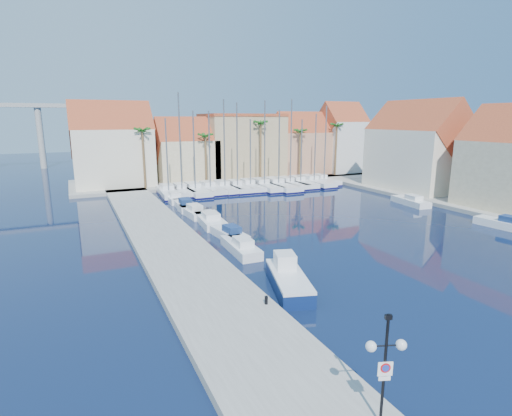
{
  "coord_description": "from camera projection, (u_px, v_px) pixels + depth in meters",
  "views": [
    {
      "loc": [
        -16.22,
        -21.35,
        11.12
      ],
      "look_at": [
        -1.0,
        11.5,
        3.0
      ],
      "focal_mm": 28.0,
      "sensor_mm": 36.0,
      "label": 1
    }
  ],
  "objects": [
    {
      "name": "ground",
      "position": [
        338.0,
        281.0,
        27.99
      ],
      "size": [
        260.0,
        260.0,
        0.0
      ],
      "primitive_type": "plane",
      "color": "black",
      "rests_on": "ground"
    },
    {
      "name": "quay_west",
      "position": [
        167.0,
        241.0,
        36.2
      ],
      "size": [
        6.0,
        77.0,
        0.5
      ],
      "primitive_type": "cube",
      "color": "gray",
      "rests_on": "ground"
    },
    {
      "name": "shore_north",
      "position": [
        227.0,
        178.0,
        74.53
      ],
      "size": [
        54.0,
        16.0,
        0.5
      ],
      "primitive_type": "cube",
      "color": "gray",
      "rests_on": "ground"
    },
    {
      "name": "shore_east",
      "position": [
        465.0,
        200.0,
        54.34
      ],
      "size": [
        12.0,
        60.0,
        0.5
      ],
      "primitive_type": "cube",
      "color": "gray",
      "rests_on": "ground"
    },
    {
      "name": "lamp_post",
      "position": [
        386.0,
        353.0,
        13.61
      ],
      "size": [
        1.38,
        0.74,
        4.25
      ],
      "rotation": [
        0.0,
        0.0,
        -0.34
      ],
      "color": "black",
      "rests_on": "quay_west"
    },
    {
      "name": "bollard",
      "position": [
        266.0,
        300.0,
        23.33
      ],
      "size": [
        0.2,
        0.2,
        0.49
      ],
      "primitive_type": "cylinder",
      "color": "black",
      "rests_on": "quay_west"
    },
    {
      "name": "fishing_boat",
      "position": [
        288.0,
        279.0,
        26.58
      ],
      "size": [
        3.69,
        6.42,
        2.13
      ],
      "rotation": [
        0.0,
        0.0,
        -0.29
      ],
      "color": "#0D1F50",
      "rests_on": "ground"
    },
    {
      "name": "motorboat_west_0",
      "position": [
        241.0,
        247.0,
        33.84
      ],
      "size": [
        2.01,
        5.72,
        1.4
      ],
      "rotation": [
        0.0,
        0.0,
        -0.03
      ],
      "color": "white",
      "rests_on": "ground"
    },
    {
      "name": "motorboat_west_1",
      "position": [
        230.0,
        234.0,
        37.63
      ],
      "size": [
        2.2,
        5.43,
        1.4
      ],
      "rotation": [
        0.0,
        0.0,
        0.1
      ],
      "color": "white",
      "rests_on": "ground"
    },
    {
      "name": "motorboat_west_2",
      "position": [
        210.0,
        219.0,
        43.06
      ],
      "size": [
        2.69,
        7.04,
        1.4
      ],
      "rotation": [
        0.0,
        0.0,
        -0.07
      ],
      "color": "white",
      "rests_on": "ground"
    },
    {
      "name": "motorboat_west_3",
      "position": [
        193.0,
        211.0,
        46.86
      ],
      "size": [
        2.3,
        6.14,
        1.4
      ],
      "rotation": [
        0.0,
        0.0,
        0.06
      ],
      "color": "white",
      "rests_on": "ground"
    },
    {
      "name": "motorboat_west_4",
      "position": [
        185.0,
        205.0,
        50.27
      ],
      "size": [
        2.27,
        6.11,
        1.4
      ],
      "rotation": [
        0.0,
        0.0,
        -0.06
      ],
      "color": "white",
      "rests_on": "ground"
    },
    {
      "name": "motorboat_west_5",
      "position": [
        174.0,
        198.0,
        54.68
      ],
      "size": [
        1.77,
        5.51,
        1.4
      ],
      "rotation": [
        0.0,
        0.0,
        -0.0
      ],
      "color": "white",
      "rests_on": "ground"
    },
    {
      "name": "motorboat_west_6",
      "position": [
        166.0,
        190.0,
        60.36
      ],
      "size": [
        2.02,
        6.03,
        1.4
      ],
      "rotation": [
        0.0,
        0.0,
        -0.02
      ],
      "color": "white",
      "rests_on": "ground"
    },
    {
      "name": "motorboat_east_0",
      "position": [
        506.0,
        224.0,
        41.21
      ],
      "size": [
        2.41,
        5.96,
        1.4
      ],
      "rotation": [
        0.0,
        0.0,
        0.1
      ],
      "color": "white",
      "rests_on": "ground"
    },
    {
      "name": "motorboat_east_1",
      "position": [
        411.0,
        201.0,
        52.57
      ],
      "size": [
        2.62,
        6.09,
        1.4
      ],
      "rotation": [
        0.0,
        0.0,
        -0.13
      ],
      "color": "white",
      "rests_on": "ground"
    },
    {
      "name": "sailboat_0",
      "position": [
        168.0,
        192.0,
        58.55
      ],
      "size": [
        3.06,
        9.53,
        11.2
      ],
      "rotation": [
        0.0,
        0.0,
        -0.06
      ],
      "color": "white",
      "rests_on": "ground"
    },
    {
      "name": "sailboat_1",
      "position": [
        181.0,
        190.0,
        59.68
      ],
      "size": [
        2.51,
        8.34,
        14.79
      ],
      "rotation": [
        0.0,
        0.0,
        0.04
      ],
      "color": "white",
      "rests_on": "ground"
    },
    {
      "name": "sailboat_2",
      "position": [
        194.0,
        190.0,
        60.22
      ],
      "size": [
        2.72,
        10.15,
        12.28
      ],
      "rotation": [
        0.0,
        0.0,
        0.0
      ],
      "color": "white",
      "rests_on": "ground"
    },
    {
      "name": "sailboat_3",
      "position": [
        209.0,
        189.0,
        61.46
      ],
      "size": [
        2.98,
        9.23,
        12.24
      ],
      "rotation": [
        0.0,
        0.0,
        0.06
      ],
      "color": "white",
      "rests_on": "ground"
    },
    {
      "name": "sailboat_4",
      "position": [
        224.0,
        187.0,
        62.35
      ],
      "size": [
        2.8,
        9.29,
        13.97
      ],
      "rotation": [
        0.0,
        0.0,
        0.04
      ],
      "color": "white",
      "rests_on": "ground"
    },
    {
      "name": "sailboat_5",
      "position": [
        236.0,
        187.0,
        62.81
      ],
      "size": [
        2.5,
        8.76,
        13.49
      ],
      "rotation": [
        0.0,
        0.0,
        -0.02
      ],
      "color": "white",
      "rests_on": "ground"
    },
    {
      "name": "sailboat_6",
      "position": [
        249.0,
        186.0,
        63.87
      ],
      "size": [
        2.79,
        9.22,
        11.05
      ],
      "rotation": [
        0.0,
        0.0,
        -0.04
      ],
      "color": "white",
      "rests_on": "ground"
    },
    {
      "name": "sailboat_7",
      "position": [
        263.0,
        185.0,
        64.33
      ],
      "size": [
        2.88,
        10.51,
        13.88
      ],
      "rotation": [
        0.0,
        0.0,
        0.01
      ],
      "color": "white",
      "rests_on": "ground"
    },
    {
      "name": "sailboat_8",
      "position": [
        277.0,
        185.0,
        65.16
      ],
      "size": [
        3.17,
        11.92,
        12.47
      ],
      "rotation": [
        0.0,
        0.0,
        0.0
      ],
      "color": "white",
      "rests_on": "ground"
    },
    {
      "name": "sailboat_9",
      "position": [
        288.0,
        183.0,
        66.18
      ],
      "size": [
        3.33,
        9.76,
        14.19
      ],
      "rotation": [
        0.0,
        0.0,
        0.08
      ],
      "color": "white",
      "rests_on": "ground"
    },
    {
      "name": "sailboat_10",
      "position": [
        299.0,
        183.0,
        67.23
      ],
      "size": [
        3.29,
        9.95,
        11.02
      ],
      "rotation": [
        0.0,
        0.0,
        -0.07
      ],
      "color": "white",
      "rests_on": "ground"
    },
    {
      "name": "sailboat_11",
      "position": [
        312.0,
        182.0,
        68.4
      ],
      "size": [
        3.13,
        10.56,
        11.93
      ],
      "rotation": [
        0.0,
        0.0,
        0.03
      ],
      "color": "white",
      "rests_on": "ground"
    },
    {
      "name": "sailboat_12",
      "position": [
        322.0,
        180.0,
        69.57
      ],
      "size": [
        2.53,
        8.31,
        13.27
      ],
      "rotation": [
        0.0,
        0.0,
        0.04
      ],
      "color": "white",
      "rests_on": "ground"
    },
    {
      "name": "building_0",
      "position": [
        113.0,
        148.0,
        64.07
      ],
      "size": [
        12.3,
        9.0,
        13.5
      ],
      "color": "beige",
      "rests_on": "shore_north"
    },
    {
      "name": "building_1",
      "position": [
        186.0,
        153.0,
        69.26
      ],
      "size": [
        10.3,
        8.0,
        11.0
      ],
      "color": "#C1AE88",
      "rests_on": "shore_north"
    },
    {
      "name": "building_2",
      "position": [
        242.0,
        145.0,
        74.45
      ],
      "size": [
        14.2,
        10.2,
        11.5
      ],
      "color": "tan",
      "rests_on": "shore_north"
    },
    {
      "name": "building_3",
      "position": [
        300.0,
        146.0,
        78.57
      ],
      "size": [
        10.3,
        8.0,
        12.0
      ],
      "color": "tan",
      "rests_on": "shore_north"
    },
    {
      "name": "building_4",
      "position": [
        341.0,
        140.0,
        81.14
      ],
      "size": [
        8.3,
        8.0,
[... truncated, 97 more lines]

